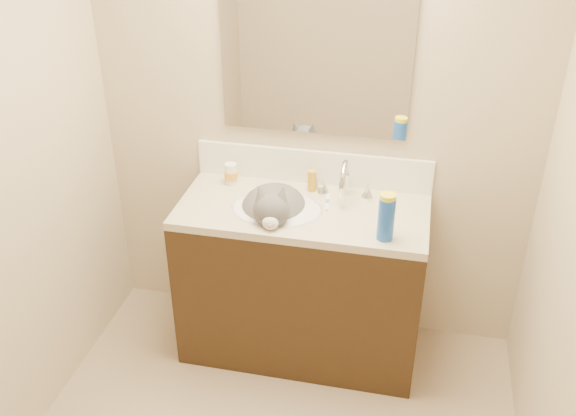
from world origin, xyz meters
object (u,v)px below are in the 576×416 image
at_px(basin, 277,221).
at_px(spray_can, 386,219).
at_px(cat, 274,211).
at_px(amber_bottle, 312,181).
at_px(faucet, 345,183).
at_px(pill_bottle, 231,174).
at_px(silver_jar, 313,183).
at_px(vanity_cabinet, 301,284).

relative_size(basin, spray_can, 2.25).
height_order(cat, amber_bottle, cat).
bearing_deg(faucet, pill_bottle, 176.91).
xyz_separation_m(cat, pill_bottle, (-0.27, 0.19, 0.07)).
bearing_deg(amber_bottle, basin, -121.86).
distance_m(faucet, silver_jar, 0.19).
distance_m(vanity_cabinet, faucet, 0.58).
bearing_deg(cat, faucet, 17.14).
bearing_deg(vanity_cabinet, cat, -170.11).
bearing_deg(spray_can, cat, 163.32).
bearing_deg(pill_bottle, basin, -34.94).
relative_size(cat, amber_bottle, 4.34).
bearing_deg(spray_can, vanity_cabinet, 155.36).
distance_m(vanity_cabinet, cat, 0.45).
bearing_deg(amber_bottle, pill_bottle, -178.12).
height_order(basin, silver_jar, silver_jar).
xyz_separation_m(amber_bottle, spray_can, (0.39, -0.37, 0.05)).
xyz_separation_m(cat, amber_bottle, (0.15, 0.21, 0.07)).
distance_m(faucet, amber_bottle, 0.18).
bearing_deg(amber_bottle, vanity_cabinet, -93.74).
relative_size(pill_bottle, silver_jar, 1.74).
bearing_deg(basin, silver_jar, 60.11).
bearing_deg(silver_jar, faucet, -21.43).
distance_m(basin, faucet, 0.38).
xyz_separation_m(faucet, silver_jar, (-0.17, 0.07, -0.05)).
distance_m(faucet, spray_can, 0.39).
relative_size(silver_jar, amber_bottle, 0.58).
distance_m(basin, amber_bottle, 0.28).
xyz_separation_m(silver_jar, amber_bottle, (-0.00, -0.02, 0.02)).
bearing_deg(spray_can, silver_jar, 135.27).
relative_size(basin, amber_bottle, 4.11).
relative_size(vanity_cabinet, silver_jar, 18.99).
distance_m(cat, amber_bottle, 0.26).
distance_m(basin, cat, 0.05).
bearing_deg(cat, vanity_cabinet, 0.08).
bearing_deg(cat, pill_bottle, 134.52).
height_order(faucet, cat, faucet).
bearing_deg(vanity_cabinet, basin, -165.96).
bearing_deg(basin, cat, 158.95).
height_order(vanity_cabinet, faucet, faucet).
bearing_deg(amber_bottle, faucet, -15.05).
bearing_deg(amber_bottle, silver_jar, 85.29).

